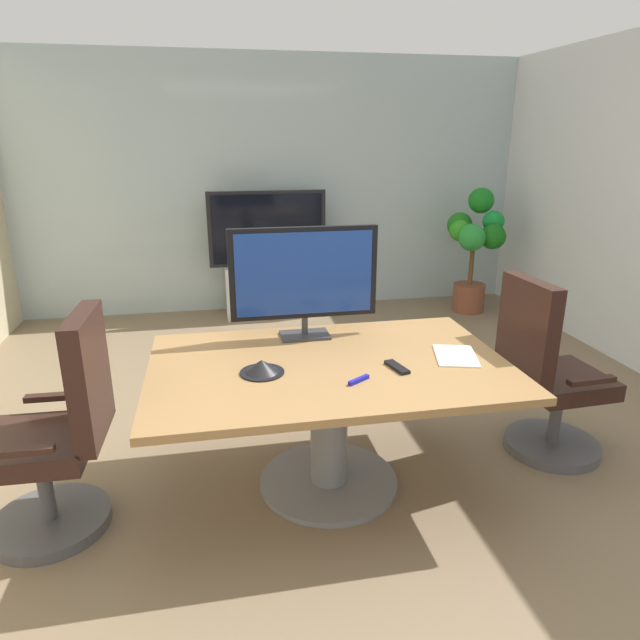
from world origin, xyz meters
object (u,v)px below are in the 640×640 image
at_px(tv_monitor, 304,276).
at_px(remote_control, 397,367).
at_px(wall_display_unit, 269,275).
at_px(conference_phone, 262,367).
at_px(office_chair_right, 546,383).
at_px(potted_plant, 474,244).
at_px(conference_table, 329,395).
at_px(office_chair_left, 60,444).

bearing_deg(tv_monitor, remote_control, -56.34).
relative_size(wall_display_unit, conference_phone, 5.95).
relative_size(office_chair_right, potted_plant, 0.83).
relative_size(conference_table, potted_plant, 1.39).
xyz_separation_m(tv_monitor, potted_plant, (2.23, 2.41, -0.35)).
bearing_deg(conference_table, tv_monitor, 97.88).
xyz_separation_m(conference_phone, remote_control, (0.67, -0.08, -0.02)).
bearing_deg(wall_display_unit, office_chair_left, -112.47).
bearing_deg(office_chair_left, office_chair_right, 95.39).
xyz_separation_m(office_chair_left, wall_display_unit, (1.33, 3.20, -0.01)).
relative_size(office_chair_left, office_chair_right, 1.00).
bearing_deg(remote_control, tv_monitor, 109.93).
xyz_separation_m(office_chair_left, conference_phone, (0.97, 0.03, 0.30)).
bearing_deg(office_chair_right, conference_phone, 91.87).
bearing_deg(conference_table, office_chair_right, 3.26).
height_order(conference_table, wall_display_unit, wall_display_unit).
bearing_deg(tv_monitor, conference_phone, -121.13).
bearing_deg(potted_plant, wall_display_unit, 172.75).
height_order(office_chair_left, tv_monitor, tv_monitor).
distance_m(office_chair_left, tv_monitor, 1.50).
xyz_separation_m(office_chair_right, conference_phone, (-1.67, -0.14, 0.30)).
xyz_separation_m(conference_table, office_chair_right, (1.32, 0.08, -0.08)).
bearing_deg(conference_phone, conference_table, 10.63).
bearing_deg(office_chair_right, potted_plant, -20.09).
bearing_deg(wall_display_unit, potted_plant, -7.25).
bearing_deg(remote_control, office_chair_right, -1.49).
bearing_deg(office_chair_left, remote_control, 90.07).
bearing_deg(conference_table, potted_plant, 52.56).
relative_size(conference_table, conference_phone, 8.32).
distance_m(office_chair_left, potted_plant, 4.56).
distance_m(potted_plant, remote_control, 3.50).
relative_size(office_chair_left, wall_display_unit, 0.83).
height_order(office_chair_left, office_chair_right, same).
distance_m(office_chair_right, wall_display_unit, 3.30).
relative_size(potted_plant, conference_phone, 5.97).
height_order(office_chair_right, remote_control, office_chair_right).
relative_size(tv_monitor, conference_phone, 3.82).
height_order(office_chair_left, remote_control, office_chair_left).
relative_size(office_chair_left, conference_phone, 4.95).
bearing_deg(conference_phone, wall_display_unit, 83.55).
relative_size(office_chair_left, potted_plant, 0.83).
xyz_separation_m(office_chair_right, tv_monitor, (-1.38, 0.35, 0.63)).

